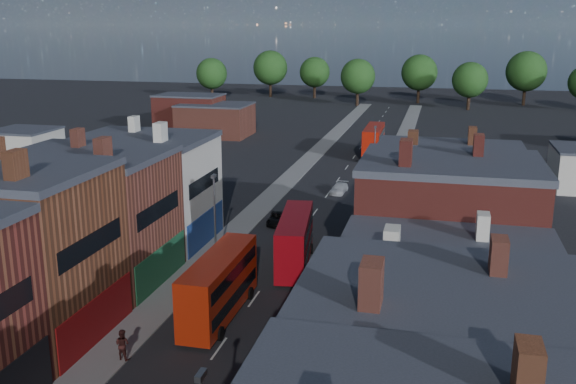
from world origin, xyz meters
The scene contains 10 objects.
pavement_west centered at (-6.50, 50.00, 0.06)m, with size 3.00×200.00×0.12m, color gray.
pavement_east centered at (6.50, 50.00, 0.06)m, with size 3.00×200.00×0.12m, color gray.
lamp_post_2 centered at (-5.20, 30.00, 4.70)m, with size 0.25×0.70×8.12m.
lamp_post_3 centered at (5.20, 60.00, 4.70)m, with size 0.25×0.70×8.12m.
bus_0 centered at (-1.50, 20.51, 2.47)m, with size 2.71×10.61×4.58m.
bus_1 centered at (1.50, 31.40, 2.44)m, with size 3.74×10.69×4.52m.
bus_2 centered at (2.90, 80.95, 2.59)m, with size 2.91×11.16×4.81m.
car_2 centered at (-2.98, 42.94, 0.60)m, with size 2.00×4.33×1.20m, color black.
car_3 centered at (1.25, 57.10, 0.59)m, with size 1.67×4.10×1.19m, color silver.
ped_1 centered at (-5.30, 13.19, 1.11)m, with size 0.96×0.53×1.98m, color #3E1B19.
Camera 1 is at (13.15, -19.48, 20.32)m, focal length 40.00 mm.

